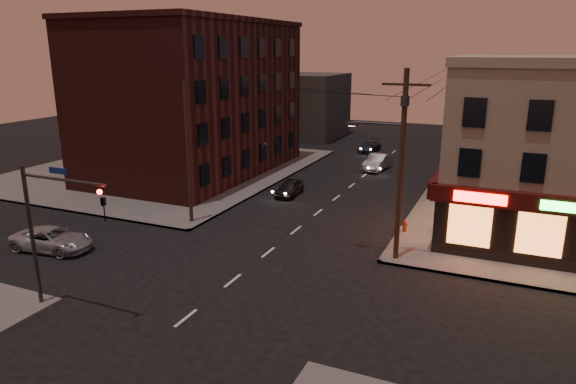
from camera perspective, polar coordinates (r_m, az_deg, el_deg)
The scene contains 15 objects.
ground at distance 25.85m, azimuth -6.17°, elevation -9.77°, with size 120.00×120.00×0.00m, color black.
sidewalk_nw at distance 50.44m, azimuth -13.24°, elevation 2.63°, with size 24.00×28.00×0.15m, color #514F4C.
brick_apartment at distance 47.39m, azimuth -10.29°, elevation 10.04°, with size 12.00×20.00×13.00m, color #421815.
bg_building_ne_a at distance 58.66m, azimuth 25.86°, elevation 6.67°, with size 10.00×12.00×7.00m, color #3F3D3A.
bg_building_nw at distance 67.29m, azimuth 2.00°, elevation 9.59°, with size 9.00×10.00×8.00m, color #3F3D3A.
bg_building_ne_b at distance 72.58m, azimuth 23.99°, elevation 7.91°, with size 8.00×8.00×6.00m, color #3F3D3A.
utility_pole_main at distance 26.97m, azimuth 12.28°, elevation 3.96°, with size 4.20×0.44×10.00m.
utility_pole_far at distance 52.77m, azimuth 18.29°, elevation 7.87°, with size 0.26×0.26×9.00m, color #382619.
utility_pole_west at distance 33.15m, azimuth -11.05°, elevation 4.20°, with size 0.24×0.24×9.00m, color #382619.
traffic_signal at distance 23.72m, azimuth -25.21°, elevation -2.80°, with size 4.49×0.32×6.47m.
suv_cross at distance 32.08m, azimuth -24.75°, elevation -4.80°, with size 2.15×4.66×1.29m, color #9899A0.
sedan_near at distance 39.96m, azimuth 0.17°, elevation 0.49°, with size 1.47×3.65×1.24m, color black.
sedan_mid at distance 49.21m, azimuth 9.93°, elevation 3.29°, with size 1.57×4.49×1.48m, color slate.
sedan_far at distance 58.01m, azimuth 9.05°, elevation 5.05°, with size 1.69×4.16×1.21m, color #182130.
fire_hydrant at distance 32.49m, azimuth 12.85°, elevation -3.61°, with size 0.33×0.33×0.76m.
Camera 1 is at (11.87, -20.13, 11.04)m, focal length 32.00 mm.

